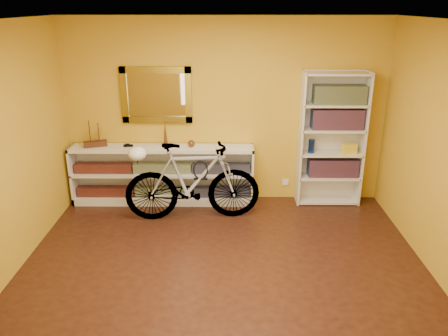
{
  "coord_description": "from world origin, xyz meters",
  "views": [
    {
      "loc": [
        0.05,
        -4.11,
        2.75
      ],
      "look_at": [
        0.0,
        0.7,
        0.95
      ],
      "focal_mm": 35.49,
      "sensor_mm": 36.0,
      "label": 1
    }
  ],
  "objects_px": {
    "helmet": "(137,154)",
    "console_unit": "(163,175)",
    "bicycle": "(193,182)",
    "bookcase": "(332,140)"
  },
  "relations": [
    {
      "from": "helmet",
      "to": "console_unit",
      "type": "bearing_deg",
      "value": 69.44
    },
    {
      "from": "console_unit",
      "to": "bicycle",
      "type": "bearing_deg",
      "value": -48.09
    },
    {
      "from": "console_unit",
      "to": "bicycle",
      "type": "distance_m",
      "value": 0.72
    },
    {
      "from": "console_unit",
      "to": "bookcase",
      "type": "relative_size",
      "value": 1.37
    },
    {
      "from": "bookcase",
      "to": "bicycle",
      "type": "relative_size",
      "value": 1.04
    },
    {
      "from": "console_unit",
      "to": "helmet",
      "type": "distance_m",
      "value": 0.82
    },
    {
      "from": "bicycle",
      "to": "helmet",
      "type": "height_order",
      "value": "bicycle"
    },
    {
      "from": "bookcase",
      "to": "helmet",
      "type": "distance_m",
      "value": 2.68
    },
    {
      "from": "bookcase",
      "to": "bicycle",
      "type": "distance_m",
      "value": 2.04
    },
    {
      "from": "bicycle",
      "to": "helmet",
      "type": "bearing_deg",
      "value": 90.0
    }
  ]
}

